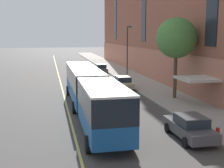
{
  "coord_description": "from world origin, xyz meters",
  "views": [
    {
      "loc": [
        -3.13,
        -26.33,
        6.54
      ],
      "look_at": [
        2.78,
        2.64,
        1.8
      ],
      "focal_mm": 50.0,
      "sensor_mm": 36.0,
      "label": 1
    }
  ],
  "objects_px": {
    "street_lamp": "(128,48)",
    "parked_car_darkgray_3": "(190,127)",
    "fire_hydrant": "(218,131)",
    "city_bus": "(89,90)",
    "parked_car_champagne_0": "(123,83)",
    "street_tree_mid_block": "(176,38)",
    "parked_car_darkgray_1": "(101,69)"
  },
  "relations": [
    {
      "from": "street_lamp",
      "to": "fire_hydrant",
      "type": "height_order",
      "value": "street_lamp"
    },
    {
      "from": "parked_car_darkgray_1",
      "to": "street_tree_mid_block",
      "type": "xyz_separation_m",
      "value": [
        3.77,
        -22.51,
        5.36
      ]
    },
    {
      "from": "street_tree_mid_block",
      "to": "parked_car_champagne_0",
      "type": "bearing_deg",
      "value": 118.78
    },
    {
      "from": "street_tree_mid_block",
      "to": "city_bus",
      "type": "bearing_deg",
      "value": -156.27
    },
    {
      "from": "city_bus",
      "to": "parked_car_darkgray_3",
      "type": "bearing_deg",
      "value": -54.71
    },
    {
      "from": "city_bus",
      "to": "fire_hydrant",
      "type": "distance_m",
      "value": 10.73
    },
    {
      "from": "parked_car_darkgray_3",
      "to": "fire_hydrant",
      "type": "xyz_separation_m",
      "value": [
        1.75,
        -0.33,
        -0.29
      ]
    },
    {
      "from": "city_bus",
      "to": "parked_car_champagne_0",
      "type": "distance_m",
      "value": 12.26
    },
    {
      "from": "parked_car_champagne_0",
      "to": "street_lamp",
      "type": "relative_size",
      "value": 0.63
    },
    {
      "from": "parked_car_darkgray_3",
      "to": "street_lamp",
      "type": "xyz_separation_m",
      "value": [
        1.85,
        23.07,
        3.9
      ]
    },
    {
      "from": "city_bus",
      "to": "parked_car_champagne_0",
      "type": "relative_size",
      "value": 4.33
    },
    {
      "from": "city_bus",
      "to": "parked_car_darkgray_3",
      "type": "relative_size",
      "value": 4.35
    },
    {
      "from": "street_tree_mid_block",
      "to": "fire_hydrant",
      "type": "xyz_separation_m",
      "value": [
        -2.11,
        -11.94,
        -5.65
      ]
    },
    {
      "from": "parked_car_darkgray_1",
      "to": "street_tree_mid_block",
      "type": "distance_m",
      "value": 23.44
    },
    {
      "from": "city_bus",
      "to": "parked_car_champagne_0",
      "type": "bearing_deg",
      "value": 63.47
    },
    {
      "from": "parked_car_darkgray_1",
      "to": "fire_hydrant",
      "type": "bearing_deg",
      "value": -87.24
    },
    {
      "from": "street_lamp",
      "to": "parked_car_darkgray_3",
      "type": "bearing_deg",
      "value": -94.6
    },
    {
      "from": "street_tree_mid_block",
      "to": "fire_hydrant",
      "type": "relative_size",
      "value": 11.16
    },
    {
      "from": "street_tree_mid_block",
      "to": "parked_car_darkgray_3",
      "type": "bearing_deg",
      "value": -108.4
    },
    {
      "from": "parked_car_darkgray_3",
      "to": "street_tree_mid_block",
      "type": "height_order",
      "value": "street_tree_mid_block"
    },
    {
      "from": "parked_car_darkgray_1",
      "to": "parked_car_darkgray_3",
      "type": "bearing_deg",
      "value": -90.16
    },
    {
      "from": "parked_car_champagne_0",
      "to": "city_bus",
      "type": "bearing_deg",
      "value": -116.53
    },
    {
      "from": "parked_car_champagne_0",
      "to": "street_lamp",
      "type": "distance_m",
      "value": 6.28
    },
    {
      "from": "parked_car_champagne_0",
      "to": "fire_hydrant",
      "type": "distance_m",
      "value": 18.88
    },
    {
      "from": "parked_car_champagne_0",
      "to": "parked_car_darkgray_3",
      "type": "distance_m",
      "value": 18.48
    },
    {
      "from": "city_bus",
      "to": "parked_car_champagne_0",
      "type": "xyz_separation_m",
      "value": [
        5.45,
        10.91,
        -1.24
      ]
    },
    {
      "from": "parked_car_champagne_0",
      "to": "parked_car_darkgray_1",
      "type": "height_order",
      "value": "same"
    },
    {
      "from": "parked_car_darkgray_1",
      "to": "fire_hydrant",
      "type": "relative_size",
      "value": 6.18
    },
    {
      "from": "street_tree_mid_block",
      "to": "street_lamp",
      "type": "height_order",
      "value": "street_tree_mid_block"
    },
    {
      "from": "parked_car_darkgray_3",
      "to": "parked_car_champagne_0",
      "type": "bearing_deg",
      "value": 89.7
    },
    {
      "from": "street_lamp",
      "to": "fire_hydrant",
      "type": "distance_m",
      "value": 23.77
    },
    {
      "from": "parked_car_darkgray_3",
      "to": "street_lamp",
      "type": "relative_size",
      "value": 0.63
    }
  ]
}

